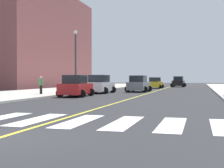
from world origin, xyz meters
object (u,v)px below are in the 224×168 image
at_px(street_lamp, 76,55).
at_px(pedestrian_walking_west, 41,84).
at_px(car_gray_fifth, 139,84).
at_px(car_yellow_second, 155,83).
at_px(car_white_nearest, 100,85).
at_px(car_red_fourth, 76,87).
at_px(car_black_third, 178,82).

bearing_deg(street_lamp, pedestrian_walking_west, -102.88).
bearing_deg(car_gray_fifth, car_yellow_second, 91.70).
distance_m(car_white_nearest, car_yellow_second, 19.09).
distance_m(car_yellow_second, car_red_fourth, 25.73).
distance_m(car_white_nearest, car_black_third, 29.47).
bearing_deg(car_white_nearest, car_red_fourth, -89.37).
relative_size(car_yellow_second, street_lamp, 0.60).
bearing_deg(car_red_fourth, car_gray_fifth, 68.80).
bearing_deg(car_white_nearest, pedestrian_walking_west, -122.13).
xyz_separation_m(car_yellow_second, car_red_fourth, (-3.88, -25.43, 0.07)).
distance_m(car_white_nearest, pedestrian_walking_west, 7.25).
relative_size(car_white_nearest, street_lamp, 0.67).
xyz_separation_m(car_yellow_second, car_gray_fifth, (-0.11, -14.29, 0.09)).
distance_m(car_black_third, pedestrian_walking_west, 36.32).
height_order(car_yellow_second, street_lamp, street_lamp).
bearing_deg(car_white_nearest, car_yellow_second, 81.28).
bearing_deg(street_lamp, car_white_nearest, 5.29).
height_order(pedestrian_walking_west, street_lamp, street_lamp).
distance_m(car_gray_fifth, pedestrian_walking_west, 12.93).
bearing_deg(car_gray_fifth, car_white_nearest, -126.55).
height_order(car_yellow_second, car_red_fourth, car_red_fourth).
xyz_separation_m(car_white_nearest, car_black_third, (6.84, 28.66, -0.01)).
bearing_deg(car_black_third, car_white_nearest, 78.12).
height_order(car_gray_fifth, pedestrian_walking_west, car_gray_fifth).
relative_size(car_black_third, street_lamp, 0.66).
bearing_deg(car_white_nearest, car_gray_fifth, 53.68).
bearing_deg(pedestrian_walking_west, car_red_fourth, -146.23).
height_order(car_gray_fifth, street_lamp, street_lamp).
relative_size(car_yellow_second, pedestrian_walking_west, 2.42).
distance_m(pedestrian_walking_west, street_lamp, 6.66).
bearing_deg(car_black_third, car_gray_fifth, 83.83).
bearing_deg(car_yellow_second, car_black_third, 75.02).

